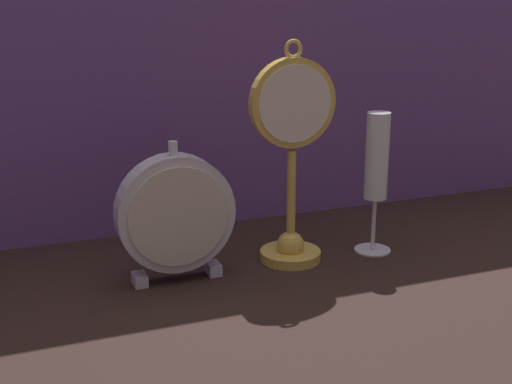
% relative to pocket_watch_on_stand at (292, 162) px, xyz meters
% --- Properties ---
extents(ground_plane, '(4.00, 4.00, 0.00)m').
position_rel_pocket_watch_on_stand_xyz_m(ground_plane, '(-0.07, -0.10, -0.17)').
color(ground_plane, black).
extents(fabric_backdrop_drape, '(1.74, 0.01, 0.62)m').
position_rel_pocket_watch_on_stand_xyz_m(fabric_backdrop_drape, '(-0.07, 0.22, 0.14)').
color(fabric_backdrop_drape, '#6B478E').
rests_on(fabric_backdrop_drape, ground_plane).
extents(pocket_watch_on_stand, '(0.14, 0.10, 0.36)m').
position_rel_pocket_watch_on_stand_xyz_m(pocket_watch_on_stand, '(0.00, 0.00, 0.00)').
color(pocket_watch_on_stand, gold).
rests_on(pocket_watch_on_stand, ground_plane).
extents(mantel_clock_silver, '(0.18, 0.04, 0.22)m').
position_rel_pocket_watch_on_stand_xyz_m(mantel_clock_silver, '(-0.20, -0.01, -0.06)').
color(mantel_clock_silver, silver).
rests_on(mantel_clock_silver, ground_plane).
extents(champagne_flute, '(0.06, 0.06, 0.24)m').
position_rel_pocket_watch_on_stand_xyz_m(champagne_flute, '(0.15, -0.01, -0.02)').
color(champagne_flute, silver).
rests_on(champagne_flute, ground_plane).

